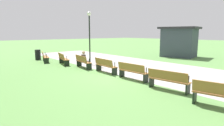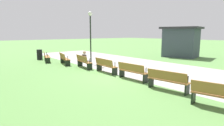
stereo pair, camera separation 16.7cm
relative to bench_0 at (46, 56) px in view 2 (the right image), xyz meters
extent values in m
plane|color=#5B8C47|center=(7.84, 1.27, -0.47)|extent=(120.00, 120.00, 0.00)
cube|color=#A39E99|center=(7.84, 4.54, -0.47)|extent=(30.15, 6.37, 0.01)
cube|color=#996633|center=(0.02, 0.07, -0.02)|extent=(1.81, 0.95, 0.04)
cube|color=#996633|center=(-0.04, -0.13, 0.22)|extent=(1.71, 0.63, 0.40)
cube|color=black|center=(-0.76, 0.31, -0.26)|extent=(0.17, 0.37, 0.43)
cylinder|color=black|center=(-0.76, 0.33, 0.14)|extent=(0.06, 0.06, 0.30)
cube|color=black|center=(0.80, -0.18, -0.26)|extent=(0.17, 0.37, 0.43)
cylinder|color=black|center=(0.81, -0.16, 0.14)|extent=(0.06, 0.06, 0.30)
cube|color=#996633|center=(2.21, 0.65, -0.02)|extent=(1.82, 0.81, 0.04)
cube|color=#996633|center=(2.17, 0.46, 0.22)|extent=(1.74, 0.48, 0.40)
cube|color=black|center=(1.41, 0.83, -0.26)|extent=(0.14, 0.38, 0.43)
cylinder|color=black|center=(1.41, 0.85, 0.14)|extent=(0.05, 0.05, 0.30)
cube|color=black|center=(3.01, 0.47, -0.26)|extent=(0.14, 0.38, 0.43)
cylinder|color=black|center=(3.02, 0.49, 0.14)|extent=(0.05, 0.05, 0.30)
cube|color=#996633|center=(4.45, 1.05, -0.02)|extent=(1.80, 0.67, 0.04)
cube|color=#996633|center=(4.42, 0.85, 0.22)|extent=(1.76, 0.33, 0.40)
cube|color=black|center=(3.63, 1.15, -0.26)|extent=(0.11, 0.38, 0.43)
cylinder|color=black|center=(3.63, 1.17, 0.14)|extent=(0.05, 0.05, 0.30)
cube|color=black|center=(5.26, 0.94, -0.26)|extent=(0.11, 0.38, 0.43)
cylinder|color=black|center=(5.26, 0.96, 0.14)|extent=(0.05, 0.05, 0.30)
cube|color=#996633|center=(6.71, 1.24, -0.02)|extent=(1.78, 0.52, 0.04)
cube|color=#996633|center=(6.70, 1.04, 0.22)|extent=(1.77, 0.18, 0.40)
cube|color=black|center=(5.88, 1.28, -0.26)|extent=(0.08, 0.38, 0.43)
cylinder|color=black|center=(5.89, 1.30, 0.14)|extent=(0.05, 0.05, 0.30)
cube|color=black|center=(7.53, 1.21, -0.26)|extent=(0.08, 0.38, 0.43)
cylinder|color=black|center=(7.53, 1.23, 0.14)|extent=(0.05, 0.05, 0.30)
cube|color=#996633|center=(8.97, 1.24, -0.02)|extent=(1.78, 0.52, 0.04)
cube|color=#996633|center=(8.98, 1.04, 0.22)|extent=(1.77, 0.18, 0.40)
cube|color=black|center=(8.15, 1.21, -0.26)|extent=(0.08, 0.38, 0.43)
cylinder|color=black|center=(8.15, 1.23, 0.14)|extent=(0.05, 0.05, 0.30)
cube|color=black|center=(9.79, 1.28, -0.26)|extent=(0.08, 0.38, 0.43)
cylinder|color=black|center=(9.79, 1.30, 0.14)|extent=(0.05, 0.05, 0.30)
cube|color=#996633|center=(11.23, 1.05, -0.02)|extent=(1.80, 0.67, 0.04)
cube|color=#996633|center=(11.26, 0.85, 0.22)|extent=(1.76, 0.33, 0.40)
cube|color=black|center=(10.42, 0.94, -0.26)|extent=(0.11, 0.38, 0.43)
cylinder|color=black|center=(10.42, 0.96, 0.14)|extent=(0.05, 0.05, 0.30)
cube|color=black|center=(12.05, 1.15, -0.26)|extent=(0.11, 0.38, 0.43)
cylinder|color=black|center=(12.04, 1.17, 0.14)|extent=(0.05, 0.05, 0.30)
cube|color=#996633|center=(13.47, 0.65, -0.02)|extent=(1.82, 0.81, 0.04)
cube|color=#996633|center=(13.51, 0.46, 0.22)|extent=(1.74, 0.48, 0.40)
cube|color=black|center=(12.67, 0.47, -0.26)|extent=(0.14, 0.38, 0.43)
cylinder|color=black|center=(12.66, 0.49, 0.14)|extent=(0.05, 0.05, 0.30)
cube|color=#4C4238|center=(4.46, 1.02, 0.23)|extent=(0.34, 0.24, 0.50)
sphere|color=tan|center=(4.47, 1.04, 0.62)|extent=(0.22, 0.22, 0.22)
cylinder|color=#23232D|center=(4.40, 1.21, -0.04)|extent=(0.18, 0.37, 0.13)
cylinder|color=#23232D|center=(4.42, 1.39, -0.26)|extent=(0.12, 0.12, 0.43)
cylinder|color=#23232D|center=(4.58, 1.19, -0.04)|extent=(0.18, 0.37, 0.13)
cylinder|color=#23232D|center=(4.60, 1.37, -0.26)|extent=(0.12, 0.12, 0.43)
cylinder|color=black|center=(3.33, 2.30, 1.39)|extent=(0.10, 0.10, 3.73)
sphere|color=white|center=(3.33, 2.30, 3.39)|extent=(0.32, 0.32, 0.32)
cylinder|color=black|center=(-1.80, 0.05, -0.01)|extent=(0.49, 0.49, 0.92)
cube|color=#38424C|center=(5.22, 11.92, 0.93)|extent=(3.57, 3.16, 2.82)
cube|color=#28282D|center=(5.22, 11.92, 2.44)|extent=(4.18, 3.76, 0.20)
camera|label=1|loc=(15.68, -5.86, 1.96)|focal=30.49mm
camera|label=2|loc=(15.78, -5.73, 1.96)|focal=30.49mm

